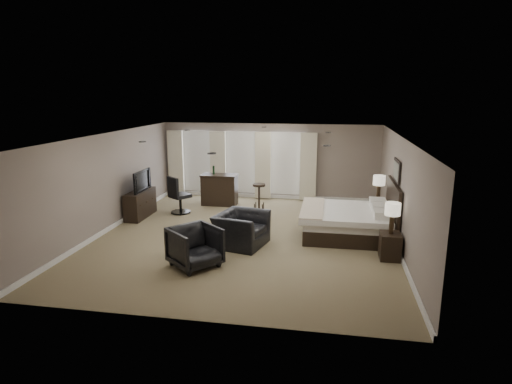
% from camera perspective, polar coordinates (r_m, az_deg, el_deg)
% --- Properties ---
extents(room, '(7.60, 8.60, 2.64)m').
position_cam_1_polar(room, '(10.77, -1.42, 0.60)').
color(room, '#76694B').
rests_on(room, ground).
extents(window_bay, '(5.25, 0.20, 2.30)m').
position_cam_1_polar(window_bay, '(14.94, -2.07, 3.75)').
color(window_bay, silver).
rests_on(window_bay, room).
extents(bed, '(2.26, 2.16, 1.44)m').
position_cam_1_polar(bed, '(11.24, 12.17, -2.20)').
color(bed, silver).
rests_on(bed, ground).
extents(nightstand_near, '(0.44, 0.54, 0.59)m').
position_cam_1_polar(nightstand_near, '(10.06, 17.43, -6.89)').
color(nightstand_near, black).
rests_on(nightstand_near, ground).
extents(nightstand_far, '(0.48, 0.59, 0.64)m').
position_cam_1_polar(nightstand_far, '(12.81, 15.86, -2.38)').
color(nightstand_far, black).
rests_on(nightstand_far, ground).
extents(lamp_near, '(0.34, 0.34, 0.70)m').
position_cam_1_polar(lamp_near, '(9.87, 17.69, -3.36)').
color(lamp_near, beige).
rests_on(lamp_near, nightstand_near).
extents(lamp_far, '(0.34, 0.34, 0.70)m').
position_cam_1_polar(lamp_far, '(12.65, 16.05, 0.57)').
color(lamp_far, beige).
rests_on(lamp_far, nightstand_far).
extents(wall_art, '(0.04, 0.96, 0.56)m').
position_cam_1_polar(wall_art, '(11.12, 18.21, 2.71)').
color(wall_art, slate).
rests_on(wall_art, room).
extents(dresser, '(0.44, 1.37, 0.79)m').
position_cam_1_polar(dresser, '(13.19, -15.17, -1.54)').
color(dresser, black).
rests_on(dresser, ground).
extents(tv, '(0.62, 1.08, 0.14)m').
position_cam_1_polar(tv, '(13.09, -15.29, 0.44)').
color(tv, black).
rests_on(tv, dresser).
extents(armchair_near, '(1.07, 1.38, 1.07)m').
position_cam_1_polar(armchair_near, '(10.37, -1.97, -4.25)').
color(armchair_near, black).
rests_on(armchair_near, ground).
extents(armchair_far, '(1.27, 1.28, 0.96)m').
position_cam_1_polar(armchair_far, '(9.22, -8.15, -7.00)').
color(armchair_far, black).
rests_on(armchair_far, ground).
extents(bar_counter, '(1.18, 0.61, 1.03)m').
position_cam_1_polar(bar_counter, '(14.13, -4.88, 0.33)').
color(bar_counter, black).
rests_on(bar_counter, ground).
extents(bar_stool_left, '(0.34, 0.34, 0.70)m').
position_cam_1_polar(bar_stool_left, '(14.77, -5.18, 0.24)').
color(bar_stool_left, black).
rests_on(bar_stool_left, ground).
extents(bar_stool_right, '(0.49, 0.49, 0.84)m').
position_cam_1_polar(bar_stool_right, '(13.48, 0.41, -0.67)').
color(bar_stool_right, black).
rests_on(bar_stool_right, ground).
extents(desk_chair, '(0.83, 0.83, 1.16)m').
position_cam_1_polar(desk_chair, '(13.29, -10.08, -0.36)').
color(desk_chair, black).
rests_on(desk_chair, ground).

